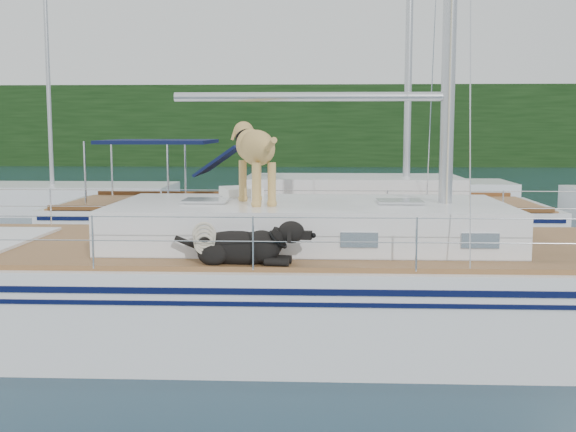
{
  "coord_description": "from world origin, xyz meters",
  "views": [
    {
      "loc": [
        0.94,
        -9.61,
        2.79
      ],
      "look_at": [
        0.5,
        0.2,
        1.6
      ],
      "focal_mm": 45.0,
      "sensor_mm": 36.0,
      "label": 1
    }
  ],
  "objects": [
    {
      "name": "main_sailboat",
      "position": [
        0.09,
        -0.01,
        0.69
      ],
      "size": [
        12.0,
        3.8,
        14.01
      ],
      "color": "white",
      "rests_on": "ground"
    },
    {
      "name": "bg_boat_center",
      "position": [
        4.0,
        16.0,
        0.45
      ],
      "size": [
        7.2,
        3.0,
        11.65
      ],
      "color": "white",
      "rests_on": "ground"
    },
    {
      "name": "tree_line",
      "position": [
        0.0,
        45.0,
        3.0
      ],
      "size": [
        90.0,
        3.0,
        6.0
      ],
      "primitive_type": "cube",
      "color": "black",
      "rests_on": "ground"
    },
    {
      "name": "neighbor_sailboat",
      "position": [
        0.58,
        6.69,
        0.63
      ],
      "size": [
        11.0,
        3.5,
        13.3
      ],
      "color": "white",
      "rests_on": "ground"
    },
    {
      "name": "shore_bank",
      "position": [
        0.0,
        46.2,
        0.6
      ],
      "size": [
        92.0,
        1.0,
        1.2
      ],
      "primitive_type": "cube",
      "color": "#595147",
      "rests_on": "ground"
    },
    {
      "name": "ground",
      "position": [
        0.0,
        0.0,
        0.0
      ],
      "size": [
        120.0,
        120.0,
        0.0
      ],
      "primitive_type": "plane",
      "color": "black",
      "rests_on": "ground"
    },
    {
      "name": "bg_boat_west",
      "position": [
        -8.0,
        14.0,
        0.45
      ],
      "size": [
        8.0,
        3.0,
        11.65
      ],
      "color": "white",
      "rests_on": "ground"
    }
  ]
}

